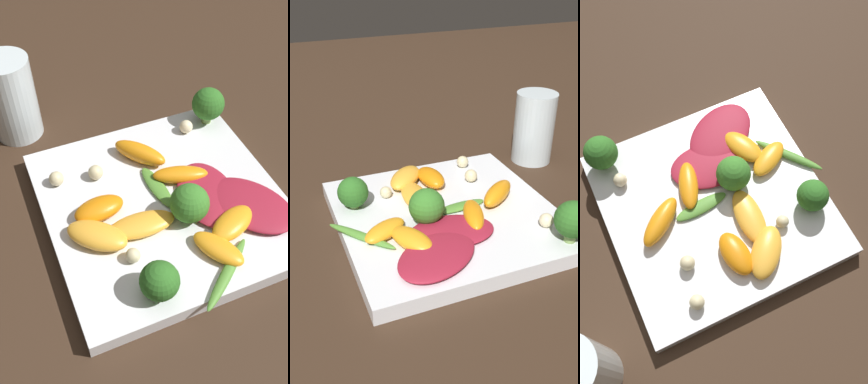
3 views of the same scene
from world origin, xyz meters
TOP-DOWN VIEW (x-y plane):
  - ground_plane at (0.00, 0.00)m, footprint 2.40×2.40m
  - plate at (0.00, 0.00)m, footprint 0.26×0.26m
  - drinking_glass at (0.20, 0.12)m, footprint 0.06×0.06m
  - radicchio_leaf_0 at (-0.05, -0.08)m, footprint 0.12×0.11m
  - radicchio_leaf_1 at (-0.01, -0.05)m, footprint 0.11×0.08m
  - orange_segment_0 at (-0.06, -0.05)m, footprint 0.05×0.07m
  - orange_segment_1 at (0.01, 0.07)m, footprint 0.04×0.06m
  - orange_segment_2 at (-0.02, 0.09)m, footprint 0.07×0.07m
  - orange_segment_3 at (-0.03, 0.04)m, footprint 0.04×0.08m
  - orange_segment_4 at (-0.09, -0.02)m, footprint 0.06×0.05m
  - orange_segment_5 at (0.07, 0.00)m, footprint 0.07×0.06m
  - orange_segment_6 at (0.02, -0.03)m, footprint 0.04×0.07m
  - broccoli_floret_0 at (-0.10, 0.05)m, footprint 0.04×0.04m
  - broccoli_floret_1 at (0.10, -0.11)m, footprint 0.04×0.04m
  - broccoli_floret_2 at (-0.03, -0.01)m, footprint 0.04×0.04m
  - arugula_sprig_0 at (-0.11, -0.02)m, footprint 0.07×0.08m
  - arugula_sprig_1 at (0.02, -0.00)m, footprint 0.07×0.02m
  - macadamia_nut_0 at (0.06, 0.06)m, footprint 0.02×0.02m
  - macadamia_nut_1 at (-0.06, 0.06)m, footprint 0.02×0.02m
  - macadamia_nut_2 at (0.07, 0.10)m, footprint 0.02×0.02m
  - macadamia_nut_3 at (0.09, -0.07)m, footprint 0.02×0.02m

SIDE VIEW (x-z plane):
  - ground_plane at x=0.00m, z-range 0.00..0.00m
  - plate at x=0.00m, z-range 0.00..0.02m
  - arugula_sprig_1 at x=0.02m, z-range 0.02..0.03m
  - arugula_sprig_0 at x=-0.11m, z-range 0.02..0.03m
  - radicchio_leaf_1 at x=-0.01m, z-range 0.02..0.03m
  - radicchio_leaf_0 at x=-0.05m, z-range 0.02..0.03m
  - orange_segment_3 at x=-0.03m, z-range 0.02..0.03m
  - macadamia_nut_1 at x=-0.06m, z-range 0.02..0.03m
  - orange_segment_4 at x=-0.09m, z-range 0.02..0.03m
  - orange_segment_6 at x=0.02m, z-range 0.02..0.04m
  - orange_segment_0 at x=-0.06m, z-range 0.02..0.04m
  - macadamia_nut_3 at x=0.09m, z-range 0.02..0.04m
  - macadamia_nut_2 at x=0.07m, z-range 0.02..0.04m
  - macadamia_nut_0 at x=0.06m, z-range 0.02..0.04m
  - orange_segment_2 at x=-0.02m, z-range 0.02..0.04m
  - orange_segment_1 at x=0.01m, z-range 0.02..0.04m
  - orange_segment_5 at x=0.07m, z-range 0.02..0.04m
  - broccoli_floret_0 at x=-0.10m, z-range 0.02..0.06m
  - broccoli_floret_2 at x=-0.03m, z-range 0.02..0.06m
  - broccoli_floret_1 at x=0.10m, z-range 0.02..0.07m
  - drinking_glass at x=0.20m, z-range 0.00..0.11m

